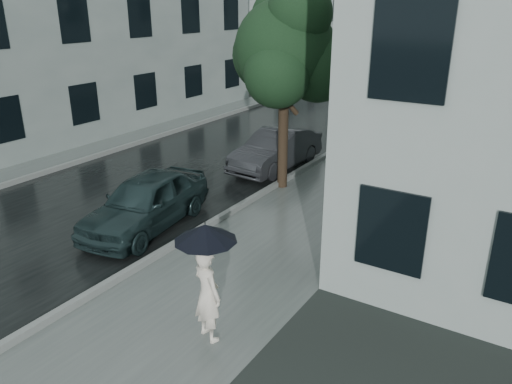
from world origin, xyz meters
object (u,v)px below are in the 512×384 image
Objects in this scene: street_tree at (287,49)px; car_far at (276,149)px; lamp_post at (383,66)px; car_near at (146,202)px; pedestrian at (207,294)px.

street_tree is 3.81m from car_far.
street_tree is 1.14× the size of lamp_post.
lamp_post reaches higher than car_far.
street_tree reaches higher than lamp_post.
car_near is 1.01× the size of car_far.
car_near is 5.80m from car_far.
pedestrian is at bearing -64.09° from car_far.
street_tree is (-2.52, 7.13, 3.23)m from pedestrian.
lamp_post is (-1.92, 13.87, 2.11)m from pedestrian.
lamp_post reaches higher than car_near.
street_tree is at bearing -48.84° from car_far.
lamp_post is at bearing 84.89° from street_tree.
lamp_post is at bearing 76.06° from car_far.
street_tree reaches higher than car_far.
pedestrian is 4.79m from car_near.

